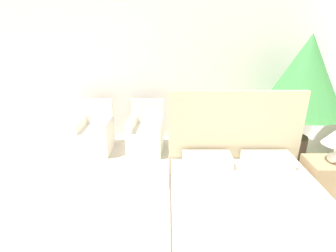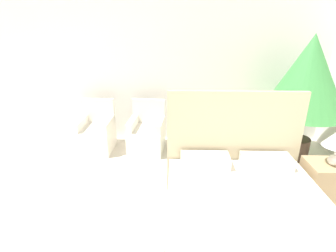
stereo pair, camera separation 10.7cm
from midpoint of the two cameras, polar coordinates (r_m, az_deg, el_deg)
wall_back at (r=4.82m, az=0.75°, el=13.66°), size 10.00×0.06×2.90m
bed at (r=2.81m, az=18.63°, el=-20.10°), size 1.66×2.23×1.36m
armchair_near_window_left at (r=4.76m, az=-14.78°, el=-1.93°), size 0.58×0.64×0.86m
armchair_near_window_right at (r=4.59m, az=-3.99°, el=-2.12°), size 0.62×0.68×0.86m
potted_palm at (r=4.55m, az=28.72°, el=9.12°), size 1.24×1.24×1.97m
nightstand at (r=3.84m, az=31.87°, el=-10.53°), size 0.52×0.42×0.54m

